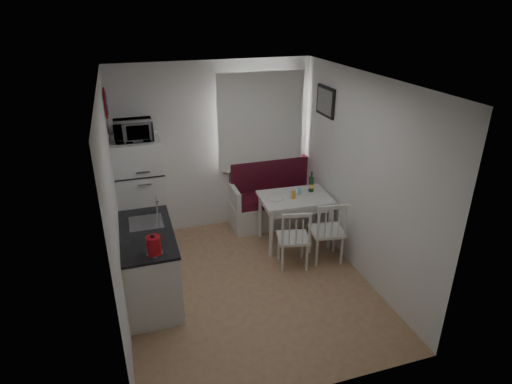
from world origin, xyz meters
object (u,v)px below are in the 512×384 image
(microwave, at_px, (133,130))
(chair_left, at_px, (296,233))
(wine_bottle, at_px, (311,182))
(fridge, at_px, (141,195))
(kitchen_counter, at_px, (150,264))
(kettle, at_px, (154,245))
(dining_table, at_px, (295,202))
(bench, at_px, (275,203))
(chair_right, at_px, (331,226))

(microwave, bearing_deg, chair_left, -32.09)
(wine_bottle, bearing_deg, fridge, 169.00)
(chair_left, distance_m, wine_bottle, 1.00)
(microwave, bearing_deg, fridge, 90.00)
(kitchen_counter, distance_m, kettle, 0.78)
(fridge, relative_size, wine_bottle, 5.32)
(dining_table, distance_m, microwave, 2.47)
(fridge, height_order, wine_bottle, fridge)
(fridge, bearing_deg, chair_left, -33.16)
(dining_table, height_order, fridge, fridge)
(bench, xyz_separation_m, kettle, (-2.05, -1.89, 0.68))
(bench, relative_size, chair_right, 2.92)
(fridge, height_order, kettle, fridge)
(kitchen_counter, distance_m, chair_left, 1.91)
(dining_table, height_order, chair_left, chair_left)
(kitchen_counter, bearing_deg, bench, 32.94)
(kettle, bearing_deg, dining_table, 29.83)
(chair_left, relative_size, wine_bottle, 1.56)
(bench, xyz_separation_m, wine_bottle, (0.35, -0.59, 0.57))
(kitchen_counter, xyz_separation_m, dining_table, (2.16, 0.67, 0.22))
(fridge, bearing_deg, wine_bottle, -11.00)
(microwave, relative_size, kettle, 2.03)
(wine_bottle, bearing_deg, microwave, 170.14)
(kitchen_counter, distance_m, microwave, 1.79)
(dining_table, bearing_deg, wine_bottle, 21.79)
(dining_table, bearing_deg, bench, 97.99)
(chair_left, height_order, microwave, microwave)
(kettle, bearing_deg, wine_bottle, 28.59)
(kitchen_counter, relative_size, microwave, 2.67)
(chair_left, height_order, chair_right, chair_right)
(bench, distance_m, microwave, 2.54)
(wine_bottle, bearing_deg, chair_left, -125.54)
(kitchen_counter, height_order, wine_bottle, kitchen_counter)
(kitchen_counter, distance_m, wine_bottle, 2.61)
(kitchen_counter, distance_m, dining_table, 2.27)
(bench, distance_m, dining_table, 0.76)
(bench, bearing_deg, fridge, -176.87)
(bench, relative_size, dining_table, 1.39)
(chair_left, bearing_deg, microwave, 159.79)
(kitchen_counter, height_order, bench, kitchen_counter)
(wine_bottle, bearing_deg, kettle, -151.41)
(chair_right, bearing_deg, wine_bottle, 95.67)
(chair_right, relative_size, microwave, 1.01)
(fridge, bearing_deg, kitchen_counter, -90.90)
(wine_bottle, bearing_deg, bench, 121.12)
(bench, relative_size, chair_left, 2.99)
(kitchen_counter, xyz_separation_m, chair_right, (2.41, 0.01, 0.12))
(dining_table, relative_size, wine_bottle, 3.35)
(bench, height_order, wine_bottle, wine_bottle)
(dining_table, relative_size, kettle, 4.28)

